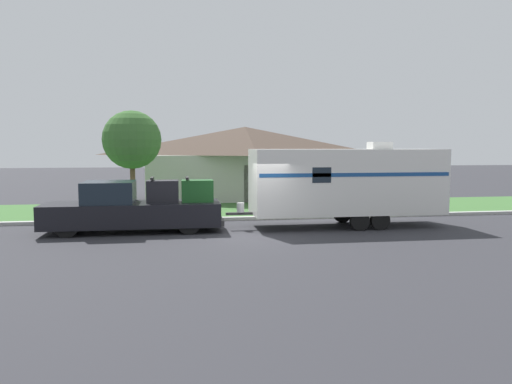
# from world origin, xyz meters

# --- Properties ---
(ground_plane) EXTENTS (120.00, 120.00, 0.00)m
(ground_plane) POSITION_xyz_m (0.00, 0.00, 0.00)
(ground_plane) COLOR #2D2D33
(curb_strip) EXTENTS (80.00, 0.30, 0.14)m
(curb_strip) POSITION_xyz_m (0.00, 3.75, 0.07)
(curb_strip) COLOR #ADADA8
(curb_strip) RESTS_ON ground_plane
(lawn_strip) EXTENTS (80.00, 7.00, 0.03)m
(lawn_strip) POSITION_xyz_m (0.00, 7.40, 0.01)
(lawn_strip) COLOR #3D6B33
(lawn_strip) RESTS_ON ground_plane
(house_across_street) EXTENTS (12.57, 7.15, 4.31)m
(house_across_street) POSITION_xyz_m (1.41, 13.31, 2.24)
(house_across_street) COLOR #B2B2A8
(house_across_street) RESTS_ON ground_plane
(pickup_truck) EXTENTS (6.43, 1.97, 2.00)m
(pickup_truck) POSITION_xyz_m (-4.28, 1.45, 0.86)
(pickup_truck) COLOR black
(pickup_truck) RESTS_ON ground_plane
(travel_trailer) EXTENTS (8.39, 2.29, 3.29)m
(travel_trailer) POSITION_xyz_m (3.79, 1.45, 1.76)
(travel_trailer) COLOR black
(travel_trailer) RESTS_ON ground_plane
(mailbox) EXTENTS (0.48, 0.20, 1.30)m
(mailbox) POSITION_xyz_m (-5.83, 4.83, 1.00)
(mailbox) COLOR brown
(mailbox) RESTS_ON ground_plane
(tree_in_yard) EXTENTS (2.72, 2.72, 4.79)m
(tree_in_yard) POSITION_xyz_m (-4.77, 6.92, 3.41)
(tree_in_yard) COLOR brown
(tree_in_yard) RESTS_ON ground_plane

